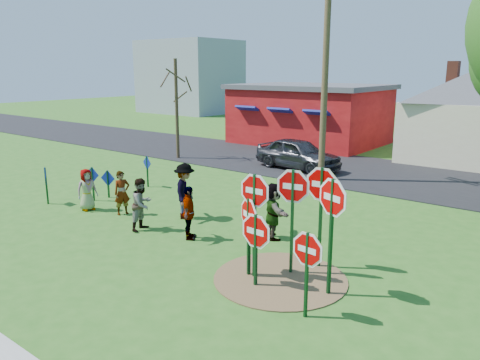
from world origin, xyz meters
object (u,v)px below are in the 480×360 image
at_px(person_a, 87,190).
at_px(stop_sign_c, 332,210).
at_px(stop_sign_b, 293,195).
at_px(suv, 298,154).
at_px(stop_sign_a, 249,221).
at_px(stop_sign_d, 322,193).
at_px(person_b, 122,193).
at_px(utility_pole, 325,73).

bearing_deg(person_a, stop_sign_c, -83.14).
bearing_deg(stop_sign_b, suv, 107.50).
distance_m(stop_sign_a, stop_sign_b, 1.20).
bearing_deg(stop_sign_d, person_b, 178.97).
height_order(stop_sign_c, stop_sign_d, stop_sign_c).
height_order(stop_sign_b, suv, stop_sign_b).
xyz_separation_m(stop_sign_b, utility_pole, (-4.16, 9.29, 2.75)).
height_order(stop_sign_d, person_a, stop_sign_d).
relative_size(person_a, utility_pole, 0.17).
bearing_deg(stop_sign_a, stop_sign_c, 37.10).
height_order(person_a, suv, suv).
xyz_separation_m(stop_sign_b, stop_sign_d, (0.36, 0.76, -0.03)).
bearing_deg(suv, stop_sign_d, -139.26).
relative_size(stop_sign_b, stop_sign_c, 0.98).
distance_m(person_a, suv, 10.77).
height_order(stop_sign_c, suv, stop_sign_c).
xyz_separation_m(stop_sign_d, suv, (-6.53, 9.85, -1.15)).
relative_size(stop_sign_d, person_b, 1.79).
distance_m(stop_sign_a, utility_pole, 11.10).
xyz_separation_m(stop_sign_c, stop_sign_d, (-0.89, 1.20, -0.01)).
height_order(person_b, suv, suv).
bearing_deg(stop_sign_c, person_b, -165.80).
bearing_deg(person_b, stop_sign_b, -76.31).
xyz_separation_m(stop_sign_a, person_b, (-6.37, 1.28, -0.64)).
bearing_deg(stop_sign_d, person_a, -178.48).
bearing_deg(suv, utility_pole, -115.95).
relative_size(stop_sign_c, person_b, 1.84).
relative_size(stop_sign_a, person_b, 1.38).
bearing_deg(person_a, utility_pole, -15.33).
relative_size(suv, utility_pole, 0.50).
bearing_deg(stop_sign_a, suv, 144.28).
bearing_deg(stop_sign_b, utility_pole, 101.40).
relative_size(stop_sign_d, person_a, 1.84).
bearing_deg(person_a, stop_sign_a, -86.11).
height_order(stop_sign_a, person_a, stop_sign_a).
relative_size(stop_sign_a, suv, 0.47).
bearing_deg(stop_sign_b, stop_sign_a, -148.06).
relative_size(stop_sign_a, stop_sign_d, 0.77).
xyz_separation_m(stop_sign_b, suv, (-6.17, 10.61, -1.18)).
bearing_deg(stop_sign_a, person_b, -162.59).
xyz_separation_m(stop_sign_d, person_b, (-7.48, -0.22, -1.19)).
bearing_deg(person_a, person_b, -62.54).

